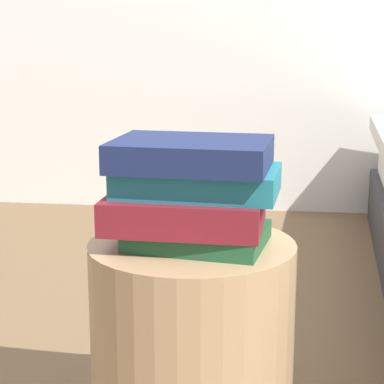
% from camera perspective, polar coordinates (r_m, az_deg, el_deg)
% --- Properties ---
extents(side_table, '(0.37, 0.37, 0.43)m').
position_cam_1_polar(side_table, '(1.32, 0.00, -13.28)').
color(side_table, tan).
rests_on(side_table, ground_plane).
extents(book_forest, '(0.26, 0.21, 0.03)m').
position_cam_1_polar(book_forest, '(1.22, 0.50, -3.60)').
color(book_forest, '#1E512D').
rests_on(book_forest, side_table).
extents(book_maroon, '(0.28, 0.20, 0.06)m').
position_cam_1_polar(book_maroon, '(1.21, -0.56, -1.57)').
color(book_maroon, maroon).
rests_on(book_maroon, book_forest).
extents(book_teal, '(0.29, 0.19, 0.05)m').
position_cam_1_polar(book_teal, '(1.20, 0.47, 0.90)').
color(book_teal, '#1E727F').
rests_on(book_teal, book_maroon).
extents(book_navy, '(0.28, 0.22, 0.05)m').
position_cam_1_polar(book_navy, '(1.19, 0.14, 3.15)').
color(book_navy, '#19234C').
rests_on(book_navy, book_teal).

